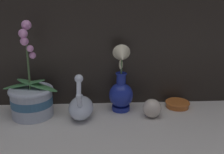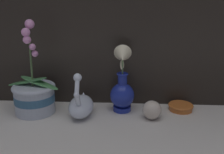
{
  "view_description": "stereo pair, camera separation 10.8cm",
  "coord_description": "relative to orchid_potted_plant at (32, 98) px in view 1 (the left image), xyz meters",
  "views": [
    {
      "loc": [
        -0.03,
        -0.9,
        0.5
      ],
      "look_at": [
        0.03,
        0.13,
        0.17
      ],
      "focal_mm": 42.0,
      "sensor_mm": 36.0,
      "label": 1
    },
    {
      "loc": [
        0.08,
        -0.9,
        0.5
      ],
      "look_at": [
        0.03,
        0.13,
        0.17
      ],
      "focal_mm": 42.0,
      "sensor_mm": 36.0,
      "label": 2
    }
  ],
  "objects": [
    {
      "name": "blue_vase",
      "position": [
        0.38,
        0.03,
        0.03
      ],
      "size": [
        0.11,
        0.12,
        0.3
      ],
      "color": "navy",
      "rests_on": "ground_plane"
    },
    {
      "name": "ground_plane",
      "position": [
        0.31,
        -0.14,
        -0.08
      ],
      "size": [
        2.8,
        2.8,
        0.0
      ],
      "primitive_type": "plane",
      "color": "beige"
    },
    {
      "name": "orchid_potted_plant",
      "position": [
        0.0,
        0.0,
        0.0
      ],
      "size": [
        0.25,
        0.19,
        0.4
      ],
      "color": "#B2BCCC",
      "rests_on": "ground_plane"
    },
    {
      "name": "swan_figurine",
      "position": [
        0.21,
        -0.02,
        -0.03
      ],
      "size": [
        0.1,
        0.2,
        0.21
      ],
      "color": "silver",
      "rests_on": "ground_plane"
    },
    {
      "name": "amber_dish",
      "position": [
        0.65,
        0.06,
        -0.07
      ],
      "size": [
        0.11,
        0.11,
        0.03
      ],
      "color": "#C66628",
      "rests_on": "ground_plane"
    },
    {
      "name": "glass_sphere",
      "position": [
        0.51,
        -0.04,
        -0.04
      ],
      "size": [
        0.08,
        0.08,
        0.08
      ],
      "color": "beige",
      "rests_on": "ground_plane"
    }
  ]
}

